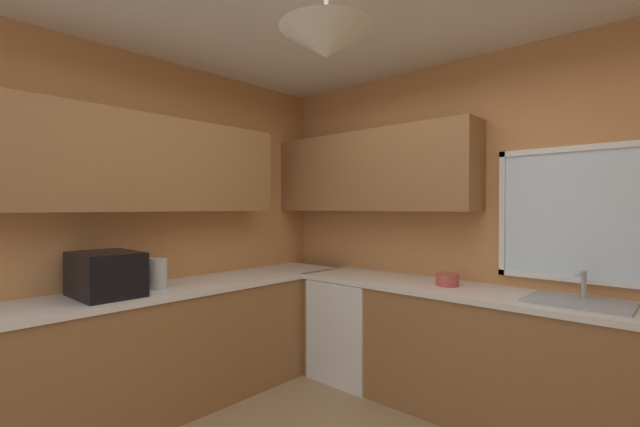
# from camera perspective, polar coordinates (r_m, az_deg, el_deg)

# --- Properties ---
(room_shell) EXTENTS (3.96, 3.70, 2.72)m
(room_shell) POSITION_cam_1_polar(r_m,az_deg,el_deg) (2.57, 1.82, 7.58)
(room_shell) COLOR #C6844C
(room_shell) RESTS_ON ground_plane
(counter_run_left) EXTENTS (0.65, 3.31, 0.90)m
(counter_run_left) POSITION_cam_1_polar(r_m,az_deg,el_deg) (3.41, -20.89, -16.83)
(counter_run_left) COLOR olive
(counter_run_left) RESTS_ON ground_plane
(counter_run_back) EXTENTS (3.05, 0.65, 0.90)m
(counter_run_back) POSITION_cam_1_polar(r_m,az_deg,el_deg) (3.30, 22.04, -17.43)
(counter_run_back) COLOR olive
(counter_run_back) RESTS_ON ground_plane
(dishwasher) EXTENTS (0.60, 0.60, 0.85)m
(dishwasher) POSITION_cam_1_polar(r_m,az_deg,el_deg) (3.82, 4.70, -15.18)
(dishwasher) COLOR white
(dishwasher) RESTS_ON ground_plane
(microwave) EXTENTS (0.48, 0.36, 0.29)m
(microwave) POSITION_cam_1_polar(r_m,az_deg,el_deg) (3.13, -27.03, -7.31)
(microwave) COLOR black
(microwave) RESTS_ON counter_run_left
(kettle) EXTENTS (0.13, 0.13, 0.22)m
(kettle) POSITION_cam_1_polar(r_m,az_deg,el_deg) (3.25, -21.14, -7.59)
(kettle) COLOR #B7B7BC
(kettle) RESTS_ON counter_run_left
(sink_assembly) EXTENTS (0.57, 0.40, 0.19)m
(sink_assembly) POSITION_cam_1_polar(r_m,az_deg,el_deg) (3.05, 31.61, -10.09)
(sink_assembly) COLOR #9EA0A5
(sink_assembly) RESTS_ON counter_run_back
(bowl) EXTENTS (0.16, 0.16, 0.09)m
(bowl) POSITION_cam_1_polar(r_m,az_deg,el_deg) (3.30, 16.87, -8.59)
(bowl) COLOR #B74C42
(bowl) RESTS_ON counter_run_back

